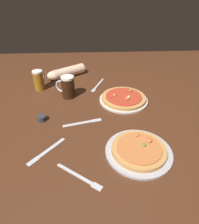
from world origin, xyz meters
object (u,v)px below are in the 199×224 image
at_px(beer_mug_amber, 68,87).
at_px(fork_spare, 80,177).
at_px(beer_mug_dark, 39,80).
at_px(fork_left, 98,85).
at_px(ramekin_sauce, 42,118).
at_px(knife_right, 47,151).
at_px(knife_spare, 83,123).
at_px(diner_arm, 65,73).
at_px(pizza_plate_near, 139,150).
at_px(pizza_plate_far, 124,99).

xyz_separation_m(beer_mug_amber, fork_spare, (0.10, -0.67, -0.07)).
bearing_deg(beer_mug_dark, fork_left, 4.92).
bearing_deg(ramekin_sauce, knife_right, -74.73).
xyz_separation_m(fork_spare, knife_spare, (0.01, 0.37, 0.00)).
bearing_deg(diner_arm, knife_right, -90.87).
height_order(pizza_plate_near, diner_arm, diner_arm).
xyz_separation_m(pizza_plate_near, pizza_plate_far, (0.00, 0.47, 0.00)).
distance_m(pizza_plate_far, diner_arm, 0.58).
xyz_separation_m(pizza_plate_near, beer_mug_amber, (-0.37, 0.55, 0.06)).
distance_m(fork_left, knife_right, 0.73).
height_order(ramekin_sauce, knife_right, ramekin_sauce).
bearing_deg(fork_left, beer_mug_dark, -175.08).
relative_size(ramekin_sauce, fork_left, 0.23).
xyz_separation_m(fork_spare, diner_arm, (-0.15, 0.99, 0.04)).
xyz_separation_m(ramekin_sauce, diner_arm, (0.08, 0.59, 0.03)).
bearing_deg(diner_arm, pizza_plate_near, -64.33).
bearing_deg(beer_mug_amber, fork_left, 37.14).
relative_size(fork_spare, knife_spare, 0.88).
distance_m(ramekin_sauce, diner_arm, 0.59).
height_order(knife_spare, diner_arm, diner_arm).
bearing_deg(ramekin_sauce, fork_left, 51.50).
relative_size(fork_left, diner_arm, 0.74).
bearing_deg(knife_spare, fork_left, 77.22).
height_order(beer_mug_dark, fork_spare, beer_mug_dark).
bearing_deg(knife_spare, beer_mug_dark, 126.51).
height_order(beer_mug_amber, knife_right, beer_mug_amber).
bearing_deg(fork_spare, beer_mug_amber, 98.26).
height_order(pizza_plate_near, beer_mug_amber, beer_mug_amber).
height_order(beer_mug_dark, ramekin_sauce, beer_mug_dark).
bearing_deg(beer_mug_amber, ramekin_sauce, -115.94).
relative_size(ramekin_sauce, diner_arm, 0.17).
bearing_deg(beer_mug_amber, beer_mug_dark, 150.34).
distance_m(fork_left, diner_arm, 0.31).
distance_m(beer_mug_dark, beer_mug_amber, 0.25).
bearing_deg(knife_spare, beer_mug_amber, 108.62).
height_order(knife_right, knife_spare, same).
bearing_deg(fork_spare, ramekin_sauce, 119.52).
distance_m(beer_mug_dark, knife_right, 0.66).
bearing_deg(diner_arm, pizza_plate_far, -43.38).
bearing_deg(beer_mug_amber, diner_arm, 98.83).
relative_size(pizza_plate_far, knife_spare, 1.44).
bearing_deg(fork_spare, diner_arm, 98.44).
xyz_separation_m(pizza_plate_near, knife_right, (-0.43, 0.03, -0.01)).
height_order(knife_right, diner_arm, diner_arm).
relative_size(pizza_plate_far, knife_right, 1.79).
bearing_deg(pizza_plate_far, diner_arm, 136.62).
bearing_deg(knife_right, knife_spare, 52.10).
bearing_deg(diner_arm, knife_spare, -76.27).
height_order(pizza_plate_near, ramekin_sauce, pizza_plate_near).
height_order(pizza_plate_near, fork_spare, pizza_plate_near).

